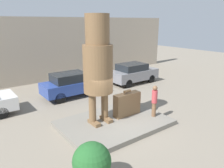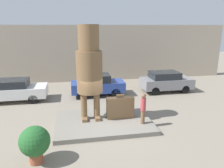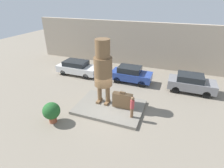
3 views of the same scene
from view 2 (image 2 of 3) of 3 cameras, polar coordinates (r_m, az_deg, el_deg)
The scene contains 10 objects.
ground_plane at distance 12.18m, azimuth -2.26°, elevation -10.42°, with size 60.00×60.00×0.00m, color gray.
pedestal at distance 12.13m, azimuth -2.26°, elevation -9.92°, with size 5.13×3.65×0.23m.
building_backdrop at distance 21.30m, azimuth -6.38°, elevation 7.94°, with size 28.00×0.60×5.31m.
statue_figure at distance 11.49m, azimuth -5.94°, elevation 4.74°, with size 1.37×1.37×5.07m.
giant_suitcase at distance 12.18m, azimuth 2.14°, elevation -6.16°, with size 1.50×0.45×1.37m.
tourist at distance 11.47m, azimuth 8.13°, elevation -6.05°, with size 0.28×0.28×1.65m.
parked_car_white at distance 16.98m, azimuth -24.58°, elevation -1.41°, with size 4.60×1.87×1.57m.
parked_car_blue at distance 16.75m, azimuth -3.92°, elevation -0.12°, with size 4.02×1.75×1.66m.
parked_car_grey at distance 18.28m, azimuth 13.89°, elevation 0.72°, with size 4.06×1.86×1.65m.
planter_pot at distance 9.17m, azimuth -19.53°, elevation -14.15°, with size 1.19×1.19×1.53m.
Camera 2 is at (-1.56, -10.90, 5.21)m, focal length 35.00 mm.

